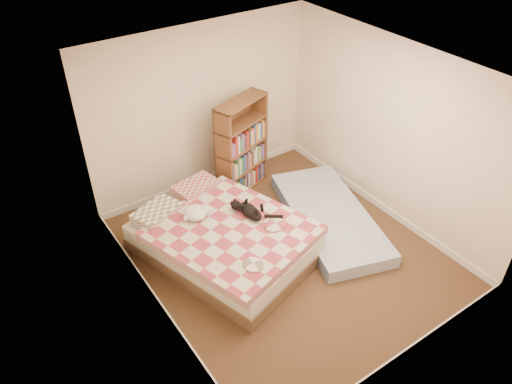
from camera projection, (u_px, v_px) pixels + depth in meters
room at (287, 177)px, 5.85m from camera, size 3.51×4.01×2.51m
bed at (222, 238)px, 6.39m from camera, size 2.07×2.51×0.58m
bookshelf at (241, 157)px, 7.44m from camera, size 0.98×0.58×1.48m
floor_mattress at (329, 217)px, 7.00m from camera, size 1.60×2.38×0.20m
black_cat at (249, 210)px, 6.33m from camera, size 0.34×0.70×0.16m
white_dog at (196, 213)px, 6.27m from camera, size 0.40×0.41×0.15m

